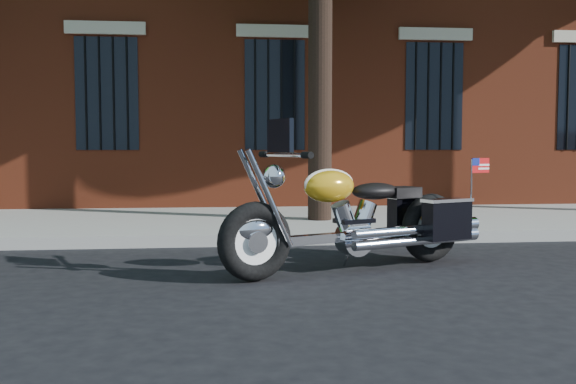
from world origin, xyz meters
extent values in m
plane|color=black|center=(0.00, 0.00, 0.00)|extent=(120.00, 120.00, 0.00)
cube|color=gray|center=(0.00, 1.38, 0.07)|extent=(40.00, 0.16, 0.15)
cube|color=gray|center=(0.00, 3.26, 0.07)|extent=(40.00, 3.60, 0.15)
cube|color=black|center=(0.00, 5.11, 2.20)|extent=(1.10, 0.14, 2.00)
cube|color=#B2A893|center=(0.00, 5.08, 3.35)|extent=(1.40, 0.20, 0.22)
cylinder|color=black|center=(0.00, 5.03, 2.20)|extent=(0.04, 0.04, 2.00)
cylinder|color=black|center=(0.50, 2.90, 2.50)|extent=(0.36, 0.36, 5.00)
torus|color=black|center=(-0.69, -0.83, 0.38)|extent=(0.75, 0.44, 0.75)
torus|color=black|center=(1.26, -0.01, 0.38)|extent=(0.75, 0.44, 0.75)
cylinder|color=white|center=(-0.69, -0.83, 0.38)|extent=(0.54, 0.28, 0.56)
cylinder|color=white|center=(1.26, -0.01, 0.38)|extent=(0.54, 0.28, 0.56)
ellipsoid|color=white|center=(-0.69, -0.83, 0.49)|extent=(0.42, 0.28, 0.21)
ellipsoid|color=gold|center=(1.26, -0.01, 0.51)|extent=(0.42, 0.30, 0.21)
cube|color=white|center=(0.29, -0.42, 0.36)|extent=(1.58, 0.75, 0.09)
cylinder|color=white|center=(0.34, -0.40, 0.33)|extent=(0.41, 0.32, 0.36)
cylinder|color=white|center=(0.93, -0.37, 0.34)|extent=(1.32, 0.63, 0.10)
ellipsoid|color=gold|center=(0.06, -0.52, 0.87)|extent=(0.63, 0.51, 0.32)
ellipsoid|color=black|center=(0.57, -0.30, 0.80)|extent=(0.62, 0.50, 0.17)
cube|color=black|center=(1.12, 0.24, 0.50)|extent=(0.56, 0.37, 0.42)
cube|color=black|center=(1.34, -0.29, 0.50)|extent=(0.56, 0.37, 0.42)
cylinder|color=white|center=(-0.40, -0.71, 1.18)|extent=(0.37, 0.82, 0.04)
sphere|color=white|center=(-0.50, -0.76, 0.98)|extent=(0.29, 0.29, 0.22)
cube|color=black|center=(-0.44, -0.73, 1.36)|extent=(0.21, 0.43, 0.31)
cube|color=red|center=(1.74, -0.18, 1.06)|extent=(0.23, 0.11, 0.16)
camera|label=1|loc=(-1.00, -6.71, 1.25)|focal=40.00mm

